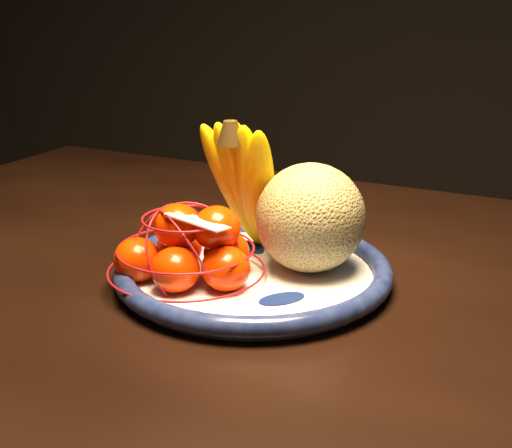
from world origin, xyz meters
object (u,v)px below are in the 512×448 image
(dining_table, at_px, (317,346))
(cantaloupe, at_px, (310,218))
(fruit_bowl, at_px, (253,272))
(banana_bunch, at_px, (246,180))
(mandarin_bag, at_px, (190,251))

(dining_table, xyz_separation_m, cantaloupe, (-0.02, 0.01, 0.16))
(dining_table, xyz_separation_m, fruit_bowl, (-0.08, -0.02, 0.10))
(banana_bunch, bearing_deg, dining_table, -8.61)
(dining_table, bearing_deg, cantaloupe, 148.44)
(cantaloupe, bearing_deg, banana_bunch, 162.54)
(fruit_bowl, height_order, cantaloupe, cantaloupe)
(dining_table, height_order, fruit_bowl, fruit_bowl)
(dining_table, bearing_deg, banana_bunch, 166.42)
(banana_bunch, bearing_deg, mandarin_bag, -94.89)
(fruit_bowl, height_order, banana_bunch, banana_bunch)
(dining_table, height_order, cantaloupe, cantaloupe)
(fruit_bowl, bearing_deg, banana_bunch, 116.29)
(fruit_bowl, relative_size, mandarin_bag, 1.69)
(mandarin_bag, bearing_deg, cantaloupe, 31.45)
(dining_table, distance_m, cantaloupe, 0.16)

